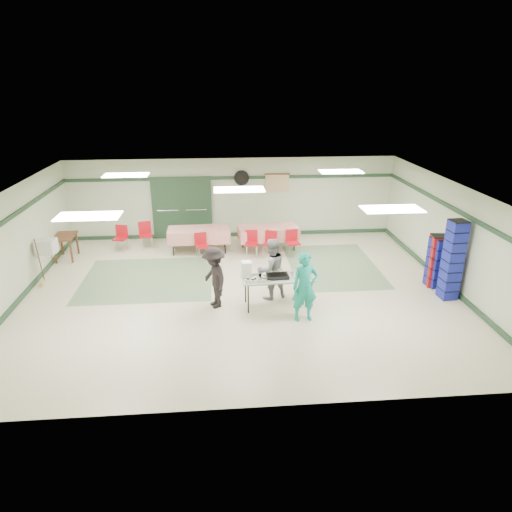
{
  "coord_description": "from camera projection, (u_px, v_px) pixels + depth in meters",
  "views": [
    {
      "loc": [
        -0.51,
        -10.68,
        5.15
      ],
      "look_at": [
        0.38,
        -0.3,
        1.08
      ],
      "focal_mm": 32.0,
      "sensor_mm": 36.0,
      "label": 1
    }
  ],
  "objects": [
    {
      "name": "floor",
      "position": [
        240.0,
        291.0,
        11.82
      ],
      "size": [
        11.0,
        11.0,
        0.0
      ],
      "primitive_type": "plane",
      "color": "beige",
      "rests_on": "ground"
    },
    {
      "name": "ceiling",
      "position": [
        239.0,
        189.0,
        10.84
      ],
      "size": [
        11.0,
        11.0,
        0.0
      ],
      "primitive_type": "plane",
      "rotation": [
        3.14,
        0.0,
        0.0
      ],
      "color": "silver",
      "rests_on": "wall_back"
    },
    {
      "name": "wall_back",
      "position": [
        233.0,
        198.0,
        15.51
      ],
      "size": [
        11.0,
        0.0,
        11.0
      ],
      "primitive_type": "plane",
      "rotation": [
        1.57,
        0.0,
        0.0
      ],
      "color": "#B4BCA0",
      "rests_on": "floor"
    },
    {
      "name": "wall_front",
      "position": [
        255.0,
        338.0,
        7.15
      ],
      "size": [
        11.0,
        0.0,
        11.0
      ],
      "primitive_type": "plane",
      "rotation": [
        -1.57,
        0.0,
        0.0
      ],
      "color": "#B4BCA0",
      "rests_on": "floor"
    },
    {
      "name": "wall_left",
      "position": [
        10.0,
        249.0,
        10.9
      ],
      "size": [
        0.0,
        9.0,
        9.0
      ],
      "primitive_type": "plane",
      "rotation": [
        1.57,
        0.0,
        1.57
      ],
      "color": "#B4BCA0",
      "rests_on": "floor"
    },
    {
      "name": "wall_right",
      "position": [
        452.0,
        236.0,
        11.77
      ],
      "size": [
        0.0,
        9.0,
        9.0
      ],
      "primitive_type": "plane",
      "rotation": [
        1.57,
        0.0,
        -1.57
      ],
      "color": "#B4BCA0",
      "rests_on": "floor"
    },
    {
      "name": "trim_back",
      "position": [
        233.0,
        178.0,
        15.23
      ],
      "size": [
        11.0,
        0.06,
        0.1
      ],
      "primitive_type": "cube",
      "color": "#213D27",
      "rests_on": "wall_back"
    },
    {
      "name": "baseboard_back",
      "position": [
        234.0,
        234.0,
        15.95
      ],
      "size": [
        11.0,
        0.06,
        0.12
      ],
      "primitive_type": "cube",
      "color": "#213D27",
      "rests_on": "floor"
    },
    {
      "name": "trim_left",
      "position": [
        6.0,
        221.0,
        10.64
      ],
      "size": [
        0.06,
        9.0,
        0.1
      ],
      "primitive_type": "cube",
      "rotation": [
        0.0,
        0.0,
        1.57
      ],
      "color": "#213D27",
      "rests_on": "wall_back"
    },
    {
      "name": "baseboard_left",
      "position": [
        22.0,
        297.0,
        11.37
      ],
      "size": [
        0.06,
        9.0,
        0.12
      ],
      "primitive_type": "cube",
      "rotation": [
        0.0,
        0.0,
        1.57
      ],
      "color": "#213D27",
      "rests_on": "floor"
    },
    {
      "name": "trim_right",
      "position": [
        456.0,
        210.0,
        11.51
      ],
      "size": [
        0.06,
        9.0,
        0.1
      ],
      "primitive_type": "cube",
      "rotation": [
        0.0,
        0.0,
        1.57
      ],
      "color": "#213D27",
      "rests_on": "wall_back"
    },
    {
      "name": "baseboard_right",
      "position": [
        444.0,
        282.0,
        12.23
      ],
      "size": [
        0.06,
        9.0,
        0.12
      ],
      "primitive_type": "cube",
      "rotation": [
        0.0,
        0.0,
        1.57
      ],
      "color": "#213D27",
      "rests_on": "floor"
    },
    {
      "name": "green_patch_a",
      "position": [
        148.0,
        279.0,
        12.55
      ],
      "size": [
        3.5,
        3.0,
        0.01
      ],
      "primitive_type": "cube",
      "color": "slate",
      "rests_on": "floor"
    },
    {
      "name": "green_patch_b",
      "position": [
        333.0,
        265.0,
        13.44
      ],
      "size": [
        2.5,
        3.5,
        0.01
      ],
      "primitive_type": "cube",
      "color": "slate",
      "rests_on": "floor"
    },
    {
      "name": "double_door_left",
      "position": [
        168.0,
        209.0,
        15.39
      ],
      "size": [
        0.9,
        0.06,
        2.1
      ],
      "primitive_type": "cube",
      "color": "gray",
      "rests_on": "floor"
    },
    {
      "name": "double_door_right",
      "position": [
        196.0,
        208.0,
        15.46
      ],
      "size": [
        0.9,
        0.06,
        2.1
      ],
      "primitive_type": "cube",
      "color": "gray",
      "rests_on": "floor"
    },
    {
      "name": "door_frame",
      "position": [
        182.0,
        208.0,
        15.41
      ],
      "size": [
        2.0,
        0.03,
        2.15
      ],
      "primitive_type": "cube",
      "color": "#213D27",
      "rests_on": "floor"
    },
    {
      "name": "wall_fan",
      "position": [
        242.0,
        178.0,
        15.22
      ],
      "size": [
        0.5,
        0.1,
        0.5
      ],
      "primitive_type": "cylinder",
      "rotation": [
        1.57,
        0.0,
        0.0
      ],
      "color": "black",
      "rests_on": "wall_back"
    },
    {
      "name": "scroll_banner",
      "position": [
        277.0,
        183.0,
        15.39
      ],
      "size": [
        0.8,
        0.02,
        0.6
      ],
      "primitive_type": "cube",
      "color": "#D8BA87",
      "rests_on": "wall_back"
    },
    {
      "name": "serving_table",
      "position": [
        278.0,
        279.0,
        10.82
      ],
      "size": [
        1.77,
        0.79,
        0.76
      ],
      "rotation": [
        0.0,
        0.0,
        0.05
      ],
      "color": "#BAB9B4",
      "rests_on": "floor"
    },
    {
      "name": "sheet_tray_right",
      "position": [
        304.0,
        276.0,
        10.84
      ],
      "size": [
        0.55,
        0.43,
        0.02
      ],
      "primitive_type": "cube",
      "rotation": [
        0.0,
        0.0,
        0.05
      ],
      "color": "silver",
      "rests_on": "serving_table"
    },
    {
      "name": "sheet_tray_mid",
      "position": [
        271.0,
        275.0,
        10.89
      ],
      "size": [
        0.64,
        0.5,
        0.02
      ],
      "primitive_type": "cube",
      "rotation": [
        0.0,
        0.0,
        0.05
      ],
      "color": "silver",
      "rests_on": "serving_table"
    },
    {
      "name": "sheet_tray_left",
      "position": [
        257.0,
        278.0,
        10.69
      ],
      "size": [
        0.61,
        0.48,
        0.02
      ],
      "primitive_type": "cube",
      "rotation": [
        0.0,
        0.0,
        0.05
      ],
      "color": "silver",
      "rests_on": "serving_table"
    },
    {
      "name": "baking_pan",
      "position": [
        277.0,
        276.0,
        10.74
      ],
      "size": [
        0.54,
        0.35,
        0.08
      ],
      "primitive_type": "cube",
      "rotation": [
        0.0,
        0.0,
        0.05
      ],
      "color": "black",
      "rests_on": "serving_table"
    },
    {
      "name": "foam_box_stack",
      "position": [
        247.0,
        269.0,
        10.77
      ],
      "size": [
        0.24,
        0.22,
        0.37
      ],
      "primitive_type": "cube",
      "rotation": [
        0.0,
        0.0,
        0.05
      ],
      "color": "white",
      "rests_on": "serving_table"
    },
    {
      "name": "volunteer_teal",
      "position": [
        305.0,
        287.0,
        10.16
      ],
      "size": [
        0.62,
        0.44,
        1.62
      ],
      "primitive_type": "imported",
      "rotation": [
        0.0,
        0.0,
        0.08
      ],
      "color": "teal",
      "rests_on": "floor"
    },
    {
      "name": "volunteer_grey",
      "position": [
        271.0,
        269.0,
        11.2
      ],
      "size": [
        0.93,
        0.84,
        1.56
      ],
      "primitive_type": "imported",
      "rotation": [
        0.0,
        0.0,
        3.53
      ],
      "color": "gray",
      "rests_on": "floor"
    },
    {
      "name": "volunteer_dark",
      "position": [
        214.0,
        277.0,
        10.78
      ],
      "size": [
        0.87,
        1.11,
        1.51
      ],
      "primitive_type": "imported",
      "rotation": [
        0.0,
        0.0,
        -1.2
      ],
      "color": "black",
      "rests_on": "floor"
    },
    {
      "name": "dining_table_a",
      "position": [
        268.0,
        232.0,
        14.53
      ],
      "size": [
        1.95,
        1.02,
        0.77
      ],
      "rotation": [
        0.0,
        0.0,
        0.11
      ],
      "color": "red",
      "rests_on": "floor"
    },
    {
      "name": "dining_table_b",
      "position": [
        199.0,
        234.0,
        14.35
      ],
      "size": [
        1.94,
        0.89,
        0.77
      ],
      "rotation": [
        0.0,
        0.0,
        0.02
      ],
      "color": "red",
      "rests_on": "floor"
    },
    {
      "name": "chair_a",
      "position": [
        270.0,
        241.0,
        14.02
      ],
      "size": [
        0.49,
        0.49,
        0.8
      ],
      "rotation": [
        0.0,
        0.0,
        -0.39
      ],
      "color": "red",
      "rests_on": "floor"
    },
    {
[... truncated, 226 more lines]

